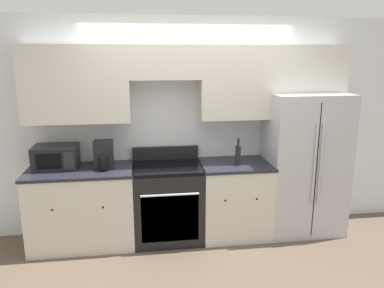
# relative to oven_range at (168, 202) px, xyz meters

# --- Properties ---
(ground_plane) EXTENTS (12.00, 12.00, 0.00)m
(ground_plane) POSITION_rel_oven_range_xyz_m (0.29, -0.31, -0.46)
(ground_plane) COLOR brown
(wall_back) EXTENTS (8.00, 0.39, 2.60)m
(wall_back) POSITION_rel_oven_range_xyz_m (0.30, 0.27, 1.08)
(wall_back) COLOR silver
(wall_back) RESTS_ON ground_plane
(lower_cabinets_left) EXTENTS (1.19, 0.64, 0.91)m
(lower_cabinets_left) POSITION_rel_oven_range_xyz_m (-0.98, -0.00, -0.00)
(lower_cabinets_left) COLOR beige
(lower_cabinets_left) RESTS_ON ground_plane
(lower_cabinets_right) EXTENTS (0.84, 0.64, 0.91)m
(lower_cabinets_right) POSITION_rel_oven_range_xyz_m (0.80, -0.00, -0.00)
(lower_cabinets_right) COLOR beige
(lower_cabinets_right) RESTS_ON ground_plane
(oven_range) EXTENTS (0.80, 0.65, 1.07)m
(oven_range) POSITION_rel_oven_range_xyz_m (0.00, 0.00, 0.00)
(oven_range) COLOR black
(oven_range) RESTS_ON ground_plane
(refrigerator) EXTENTS (0.93, 0.75, 1.72)m
(refrigerator) POSITION_rel_oven_range_xyz_m (1.67, 0.05, 0.40)
(refrigerator) COLOR #B7B7BC
(refrigerator) RESTS_ON ground_plane
(microwave) EXTENTS (0.48, 0.35, 0.26)m
(microwave) POSITION_rel_oven_range_xyz_m (-1.25, 0.09, 0.58)
(microwave) COLOR black
(microwave) RESTS_ON lower_cabinets_left
(bottle) EXTENTS (0.06, 0.06, 0.31)m
(bottle) POSITION_rel_oven_range_xyz_m (0.82, -0.07, 0.57)
(bottle) COLOR black
(bottle) RESTS_ON lower_cabinets_right
(paper_towel_holder) EXTENTS (0.21, 0.22, 0.32)m
(paper_towel_holder) POSITION_rel_oven_range_xyz_m (-0.71, -0.01, 0.60)
(paper_towel_holder) COLOR black
(paper_towel_holder) RESTS_ON lower_cabinets_left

